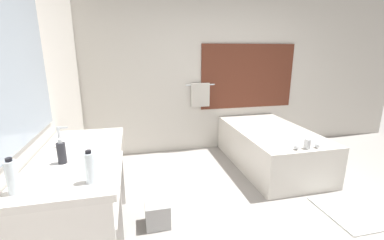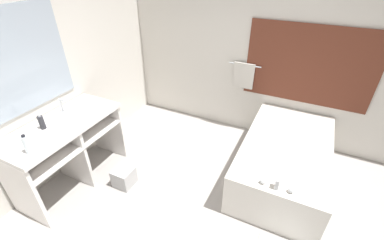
# 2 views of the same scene
# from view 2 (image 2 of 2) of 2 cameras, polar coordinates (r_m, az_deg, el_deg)

# --- Properties ---
(ground_plane) EXTENTS (16.00, 16.00, 0.00)m
(ground_plane) POSITION_cam_2_polar(r_m,az_deg,el_deg) (3.03, 2.72, -24.57)
(ground_plane) COLOR #A8A39E
(ground_plane) RESTS_ON ground
(wall_back_with_blinds) EXTENTS (7.40, 0.13, 2.70)m
(wall_back_with_blinds) POSITION_cam_2_polar(r_m,az_deg,el_deg) (3.98, 16.80, 13.90)
(wall_back_with_blinds) COLOR silver
(wall_back_with_blinds) RESTS_ON ground_plane
(wall_left_with_mirror) EXTENTS (0.08, 7.40, 2.70)m
(wall_left_with_mirror) POSITION_cam_2_polar(r_m,az_deg,el_deg) (3.42, -33.56, 6.80)
(wall_left_with_mirror) COLOR silver
(wall_left_with_mirror) RESTS_ON ground_plane
(vanity_counter) EXTENTS (0.65, 1.37, 0.91)m
(vanity_counter) POSITION_cam_2_polar(r_m,az_deg,el_deg) (3.48, -25.89, -3.84)
(vanity_counter) COLOR white
(vanity_counter) RESTS_ON ground_plane
(sink_faucet) EXTENTS (0.09, 0.04, 0.18)m
(sink_faucet) POSITION_cam_2_polar(r_m,az_deg,el_deg) (3.53, -26.99, 2.89)
(sink_faucet) COLOR silver
(sink_faucet) RESTS_ON vanity_counter
(bathtub) EXTENTS (1.04, 1.82, 0.69)m
(bathtub) POSITION_cam_2_polar(r_m,az_deg,el_deg) (3.59, 19.81, -8.08)
(bathtub) COLOR silver
(bathtub) RESTS_ON ground_plane
(water_bottle_2) EXTENTS (0.06, 0.06, 0.21)m
(water_bottle_2) POSITION_cam_2_polar(r_m,az_deg,el_deg) (2.96, -32.83, -4.60)
(water_bottle_2) COLOR white
(water_bottle_2) RESTS_ON vanity_counter
(soap_dispenser) EXTENTS (0.06, 0.06, 0.19)m
(soap_dispenser) POSITION_cam_2_polar(r_m,az_deg,el_deg) (3.29, -30.43, -0.44)
(soap_dispenser) COLOR #28282D
(soap_dispenser) RESTS_ON vanity_counter
(waste_bin) EXTENTS (0.24, 0.24, 0.25)m
(waste_bin) POSITION_cam_2_polar(r_m,az_deg,el_deg) (3.52, -14.89, -12.15)
(waste_bin) COLOR #B2B2B2
(waste_bin) RESTS_ON ground_plane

